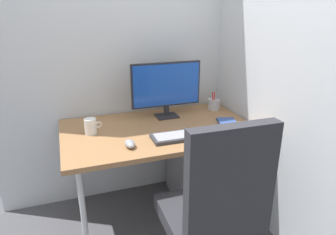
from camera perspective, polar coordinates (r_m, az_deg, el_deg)
ground_plane at (r=2.49m, az=-1.51°, el=-17.30°), size 8.00×8.00×0.00m
wall_back at (r=2.41m, az=-5.18°, el=17.26°), size 2.30×0.04×2.80m
wall_side_right at (r=2.19m, az=17.66°, el=16.19°), size 0.04×1.78×2.80m
desk at (r=2.16m, az=-1.67°, el=-3.11°), size 1.33×0.81×0.71m
office_chair at (r=1.66m, az=8.94°, el=-16.12°), size 0.55×0.57×1.04m
filing_cabinet at (r=2.55m, az=6.55°, el=-9.36°), size 0.46×0.51×0.53m
monitor at (r=2.29m, az=-0.32°, el=5.83°), size 0.54×0.13×0.42m
keyboard at (r=1.99m, az=3.62°, el=-3.30°), size 0.47×0.16×0.03m
mouse at (r=1.86m, az=-7.14°, el=-4.88°), size 0.06×0.11×0.04m
pen_holder at (r=2.54m, az=8.56°, el=2.49°), size 0.10×0.10×0.18m
notebook at (r=2.24m, az=11.16°, el=-1.02°), size 0.17×0.22×0.02m
coffee_mug at (r=2.09m, az=-14.25°, el=-1.61°), size 0.12×0.08×0.10m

